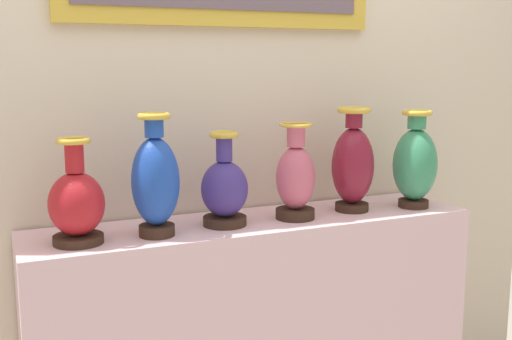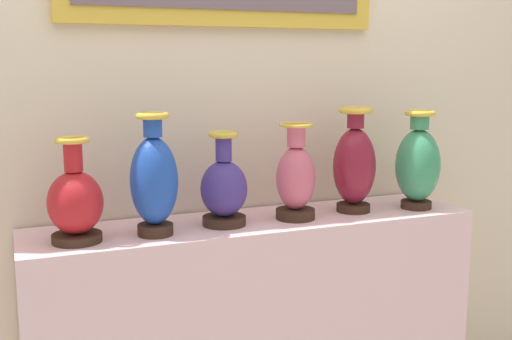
{
  "view_description": "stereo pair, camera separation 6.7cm",
  "coord_description": "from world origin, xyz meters",
  "px_view_note": "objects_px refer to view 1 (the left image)",
  "views": [
    {
      "loc": [
        -0.88,
        -2.02,
        1.59
      ],
      "look_at": [
        0.0,
        0.0,
        1.21
      ],
      "focal_mm": 43.83,
      "sensor_mm": 36.0,
      "label": 1
    },
    {
      "loc": [
        -0.82,
        -2.05,
        1.59
      ],
      "look_at": [
        0.0,
        0.0,
        1.21
      ],
      "focal_mm": 43.83,
      "sensor_mm": 36.0,
      "label": 2
    }
  ],
  "objects_px": {
    "vase_jade": "(415,163)",
    "vase_crimson": "(77,203)",
    "vase_indigo": "(225,189)",
    "vase_sapphire": "(156,181)",
    "vase_burgundy": "(353,164)",
    "vase_rose": "(296,178)"
  },
  "relations": [
    {
      "from": "vase_sapphire",
      "to": "vase_jade",
      "type": "relative_size",
      "value": 1.06
    },
    {
      "from": "vase_sapphire",
      "to": "vase_burgundy",
      "type": "relative_size",
      "value": 1.02
    },
    {
      "from": "vase_crimson",
      "to": "vase_sapphire",
      "type": "xyz_separation_m",
      "value": [
        0.25,
        -0.01,
        0.05
      ]
    },
    {
      "from": "vase_crimson",
      "to": "vase_burgundy",
      "type": "relative_size",
      "value": 0.84
    },
    {
      "from": "vase_indigo",
      "to": "vase_rose",
      "type": "distance_m",
      "value": 0.27
    },
    {
      "from": "vase_rose",
      "to": "vase_jade",
      "type": "height_order",
      "value": "vase_jade"
    },
    {
      "from": "vase_indigo",
      "to": "vase_burgundy",
      "type": "bearing_deg",
      "value": 1.09
    },
    {
      "from": "vase_jade",
      "to": "vase_crimson",
      "type": "bearing_deg",
      "value": 179.66
    },
    {
      "from": "vase_indigo",
      "to": "vase_jade",
      "type": "bearing_deg",
      "value": -2.54
    },
    {
      "from": "vase_indigo",
      "to": "vase_jade",
      "type": "xyz_separation_m",
      "value": [
        0.78,
        -0.03,
        0.05
      ]
    },
    {
      "from": "vase_sapphire",
      "to": "vase_indigo",
      "type": "distance_m",
      "value": 0.26
    },
    {
      "from": "vase_sapphire",
      "to": "vase_jade",
      "type": "bearing_deg",
      "value": 0.16
    },
    {
      "from": "vase_indigo",
      "to": "vase_burgundy",
      "type": "relative_size",
      "value": 0.83
    },
    {
      "from": "vase_burgundy",
      "to": "vase_jade",
      "type": "distance_m",
      "value": 0.26
    },
    {
      "from": "vase_indigo",
      "to": "vase_rose",
      "type": "xyz_separation_m",
      "value": [
        0.27,
        -0.01,
        0.02
      ]
    },
    {
      "from": "vase_crimson",
      "to": "vase_sapphire",
      "type": "height_order",
      "value": "vase_sapphire"
    },
    {
      "from": "vase_indigo",
      "to": "vase_jade",
      "type": "distance_m",
      "value": 0.79
    },
    {
      "from": "vase_burgundy",
      "to": "vase_indigo",
      "type": "bearing_deg",
      "value": -178.91
    },
    {
      "from": "vase_rose",
      "to": "vase_jade",
      "type": "distance_m",
      "value": 0.51
    },
    {
      "from": "vase_indigo",
      "to": "vase_rose",
      "type": "relative_size",
      "value": 0.94
    },
    {
      "from": "vase_crimson",
      "to": "vase_burgundy",
      "type": "bearing_deg",
      "value": 2.07
    },
    {
      "from": "vase_crimson",
      "to": "vase_indigo",
      "type": "xyz_separation_m",
      "value": [
        0.5,
        0.03,
        0.0
      ]
    }
  ]
}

